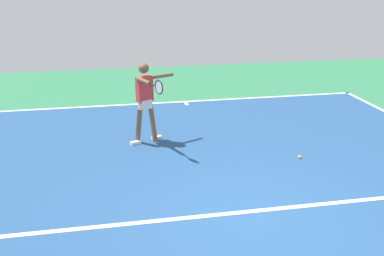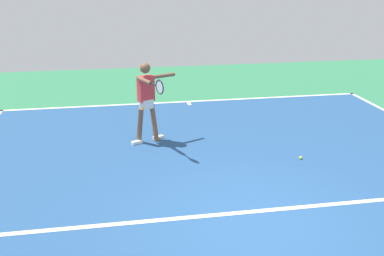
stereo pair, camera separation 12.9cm
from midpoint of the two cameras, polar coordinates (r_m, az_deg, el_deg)
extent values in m
plane|color=#2D754C|center=(6.86, 8.97, -11.74)|extent=(22.92, 22.92, 0.00)
cube|color=navy|center=(6.86, 8.97, -11.72)|extent=(10.36, 13.05, 0.00)
cube|color=white|center=(12.66, -0.25, 3.48)|extent=(10.36, 0.10, 0.01)
cube|color=white|center=(7.05, 8.36, -10.75)|extent=(7.77, 0.10, 0.01)
cube|color=white|center=(12.47, -0.09, 3.22)|extent=(0.10, 0.30, 0.01)
cylinder|color=brown|center=(9.67, -4.58, 0.71)|extent=(0.22, 0.31, 0.84)
cube|color=white|center=(9.84, -4.07, -1.25)|extent=(0.26, 0.19, 0.07)
cylinder|color=brown|center=(9.52, -6.42, 0.32)|extent=(0.22, 0.31, 0.84)
cube|color=white|center=(9.61, -6.81, -1.88)|extent=(0.26, 0.19, 0.07)
cube|color=white|center=(9.45, -5.59, 3.20)|extent=(0.31, 0.28, 0.20)
cube|color=red|center=(9.36, -5.65, 5.15)|extent=(0.38, 0.30, 0.54)
sphere|color=brown|center=(9.26, -5.75, 7.80)|extent=(0.22, 0.22, 0.22)
cylinder|color=brown|center=(9.52, -3.34, 6.83)|extent=(0.53, 0.29, 0.08)
cylinder|color=brown|center=(8.99, -5.83, 6.18)|extent=(0.29, 0.53, 0.08)
cylinder|color=black|center=(8.66, -4.63, 5.70)|extent=(0.12, 0.21, 0.03)
torus|color=black|center=(8.46, -3.81, 5.37)|extent=(0.14, 0.28, 0.29)
cylinder|color=silver|center=(8.46, -3.81, 5.37)|extent=(0.10, 0.23, 0.25)
sphere|color=#CCE033|center=(9.06, 14.40, -3.78)|extent=(0.07, 0.07, 0.07)
camera|label=1|loc=(0.06, -89.53, 0.17)|focal=40.85mm
camera|label=2|loc=(0.06, 90.47, -0.17)|focal=40.85mm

